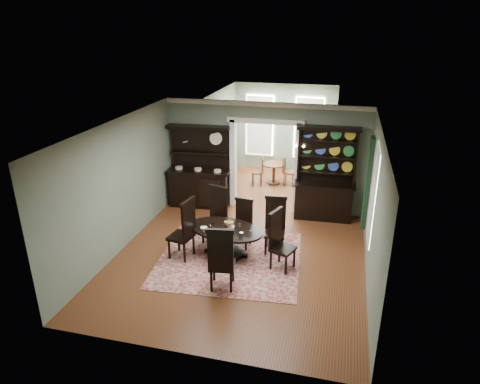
# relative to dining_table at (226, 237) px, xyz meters

# --- Properties ---
(room) EXTENTS (5.51, 6.01, 3.01)m
(room) POSITION_rel_dining_table_xyz_m (0.32, -0.09, 1.10)
(room) COLOR brown
(room) RESTS_ON ground
(parlor) EXTENTS (3.51, 3.50, 3.01)m
(parlor) POSITION_rel_dining_table_xyz_m (0.32, 5.40, 1.04)
(parlor) COLOR brown
(parlor) RESTS_ON ground
(doorway_trim) EXTENTS (2.08, 0.25, 2.57)m
(doorway_trim) POSITION_rel_dining_table_xyz_m (0.32, 2.87, 1.14)
(doorway_trim) COLOR white
(doorway_trim) RESTS_ON floor
(right_window) EXTENTS (0.15, 1.47, 2.12)m
(right_window) POSITION_rel_dining_table_xyz_m (3.01, 0.79, 1.12)
(right_window) COLOR white
(right_window) RESTS_ON wall_right
(wall_sconce) EXTENTS (0.27, 0.21, 0.21)m
(wall_sconce) POSITION_rel_dining_table_xyz_m (1.27, 2.71, 1.41)
(wall_sconce) COLOR #C28233
(wall_sconce) RESTS_ON back_wall_right
(rug) EXTENTS (3.34, 3.17, 0.01)m
(rug) POSITION_rel_dining_table_xyz_m (0.12, -0.13, -0.47)
(rug) COLOR maroon
(rug) RESTS_ON floor
(dining_table) EXTENTS (1.93, 1.92, 0.68)m
(dining_table) POSITION_rel_dining_table_xyz_m (0.00, 0.00, 0.00)
(dining_table) COLOR black
(dining_table) RESTS_ON rug
(centerpiece) EXTENTS (1.19, 0.77, 0.20)m
(centerpiece) POSITION_rel_dining_table_xyz_m (0.08, 0.02, 0.26)
(centerpiece) COLOR silver
(centerpiece) RESTS_ON dining_table
(chair_far_left) EXTENTS (0.63, 0.61, 1.38)m
(chair_far_left) POSITION_rel_dining_table_xyz_m (-0.41, 0.65, 0.25)
(chair_far_left) COLOR black
(chair_far_left) RESTS_ON rug
(chair_far_mid) EXTENTS (0.46, 0.44, 1.16)m
(chair_far_mid) POSITION_rel_dining_table_xyz_m (0.25, 0.59, 0.13)
(chair_far_mid) COLOR black
(chair_far_mid) RESTS_ON rug
(chair_far_right) EXTENTS (0.53, 0.51, 1.31)m
(chair_far_right) POSITION_rel_dining_table_xyz_m (1.02, 0.53, 0.21)
(chair_far_right) COLOR black
(chair_far_right) RESTS_ON rug
(chair_end_left) EXTENTS (0.59, 0.61, 1.42)m
(chair_end_left) POSITION_rel_dining_table_xyz_m (-0.83, -0.32, 0.27)
(chair_end_left) COLOR black
(chair_end_left) RESTS_ON rug
(chair_end_right) EXTENTS (0.60, 0.62, 1.32)m
(chair_end_right) POSITION_rel_dining_table_xyz_m (1.22, -0.20, 0.22)
(chair_end_right) COLOR black
(chair_end_right) RESTS_ON rug
(chair_near) EXTENTS (0.59, 0.56, 1.39)m
(chair_near) POSITION_rel_dining_table_xyz_m (0.28, -1.32, 0.26)
(chair_near) COLOR black
(chair_near) RESTS_ON rug
(sideboard) EXTENTS (1.80, 0.76, 2.31)m
(sideboard) POSITION_rel_dining_table_xyz_m (-1.51, 2.60, 0.33)
(sideboard) COLOR black
(sideboard) RESTS_ON floor
(welsh_dresser) EXTENTS (1.62, 0.65, 2.48)m
(welsh_dresser) POSITION_rel_dining_table_xyz_m (1.98, 2.59, 0.42)
(welsh_dresser) COLOR black
(welsh_dresser) RESTS_ON floor
(parlor_table) EXTENTS (0.74, 0.74, 0.68)m
(parlor_table) POSITION_rel_dining_table_xyz_m (0.25, 4.80, -0.03)
(parlor_table) COLOR #552C18
(parlor_table) RESTS_ON parlor_floor
(parlor_chair_left) EXTENTS (0.42, 0.41, 0.91)m
(parlor_chair_left) POSITION_rel_dining_table_xyz_m (-0.19, 4.58, 0.01)
(parlor_chair_left) COLOR #552C18
(parlor_chair_left) RESTS_ON parlor_floor
(parlor_chair_right) EXTENTS (0.40, 0.40, 0.94)m
(parlor_chair_right) POSITION_rel_dining_table_xyz_m (0.70, 4.77, 0.03)
(parlor_chair_right) COLOR #552C18
(parlor_chair_right) RESTS_ON parlor_floor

